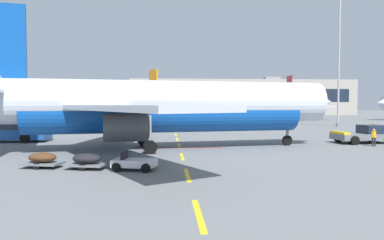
# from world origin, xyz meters

# --- Properties ---
(ground) EXTENTS (400.00, 400.00, 0.00)m
(ground) POSITION_xyz_m (40.00, 40.00, 0.00)
(ground) COLOR slate
(apron_paint_markings) EXTENTS (8.00, 97.32, 0.01)m
(apron_paint_markings) POSITION_xyz_m (18.00, 38.79, 0.00)
(apron_paint_markings) COLOR yellow
(apron_paint_markings) RESTS_ON ground
(airliner_foreground) EXTENTS (34.74, 34.14, 12.20)m
(airliner_foreground) POSITION_xyz_m (16.38, 21.22, 3.95)
(airliner_foreground) COLOR silver
(airliner_foreground) RESTS_ON ground
(pushback_tug) EXTENTS (6.26, 3.68, 2.08)m
(pushback_tug) POSITION_xyz_m (37.50, 24.82, 0.90)
(pushback_tug) COLOR slate
(pushback_tug) RESTS_ON ground
(airliner_mid_left) EXTENTS (30.94, 31.17, 10.93)m
(airliner_mid_left) POSITION_xyz_m (47.11, 85.53, 3.54)
(airliner_mid_left) COLOR white
(airliner_mid_left) RESTS_ON ground
(airliner_far_right) EXTENTS (30.25, 31.79, 11.58)m
(airliner_far_right) POSITION_xyz_m (8.48, 79.14, 3.75)
(airliner_far_right) COLOR silver
(airliner_far_right) RESTS_ON ground
(baggage_train) EXTENTS (8.71, 3.33, 1.14)m
(baggage_train) POSITION_xyz_m (11.85, 11.53, 0.52)
(baggage_train) COLOR silver
(baggage_train) RESTS_ON ground
(ground_crew_worker) EXTENTS (0.61, 0.49, 1.70)m
(ground_crew_worker) POSITION_xyz_m (36.76, 21.97, 0.97)
(ground_crew_worker) COLOR #232328
(ground_crew_worker) RESTS_ON ground
(apron_light_mast_far) EXTENTS (1.80, 1.80, 25.08)m
(apron_light_mast_far) POSITION_xyz_m (48.20, 52.49, 15.58)
(apron_light_mast_far) COLOR slate
(apron_light_mast_far) RESTS_ON ground
(terminal_satellite) EXTENTS (87.56, 22.41, 15.30)m
(terminal_satellite) POSITION_xyz_m (46.78, 133.88, 6.86)
(terminal_satellite) COLOR #9E998E
(terminal_satellite) RESTS_ON ground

